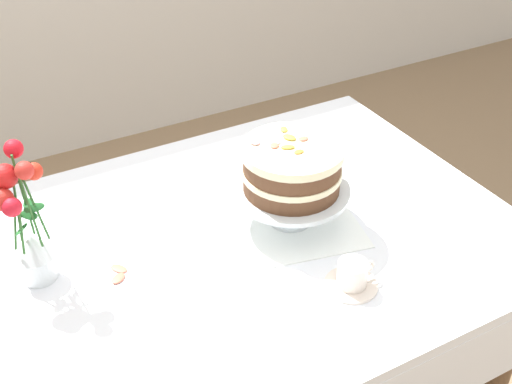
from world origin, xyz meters
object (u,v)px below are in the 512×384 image
cake_stand (290,193)px  teacup (352,277)px  dining_table (237,272)px  flower_vase (27,229)px  layer_cake (291,167)px

cake_stand → teacup: (-0.01, -0.28, -0.05)m
dining_table → teacup: (0.16, -0.25, 0.12)m
dining_table → flower_vase: 0.51m
flower_vase → dining_table: bearing=-14.3°
dining_table → flower_vase: size_ratio=4.13×
layer_cake → teacup: size_ratio=2.05×
dining_table → layer_cake: (0.16, 0.02, 0.25)m
cake_stand → layer_cake: 0.08m
flower_vase → teacup: 0.71m
flower_vase → teacup: bearing=-31.2°
layer_cake → teacup: bearing=-91.1°
cake_stand → flower_vase: (-0.61, 0.09, 0.06)m
layer_cake → dining_table: bearing=-171.6°
layer_cake → flower_vase: flower_vase is taller
teacup → flower_vase: bearing=148.8°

